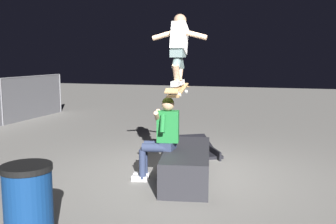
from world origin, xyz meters
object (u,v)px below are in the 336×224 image
at_px(skateboard, 178,90).
at_px(trash_bin, 28,205).
at_px(ledge_box_main, 187,164).
at_px(person_sitting_on_ledge, 161,134).
at_px(kicker_ramp, 191,150).
at_px(skater_airborne, 179,46).

relative_size(skateboard, trash_bin, 1.18).
xyz_separation_m(ledge_box_main, skateboard, (0.03, 0.16, 1.19)).
bearing_deg(person_sitting_on_ledge, skateboard, -55.47).
bearing_deg(skateboard, trash_bin, 161.64).
distance_m(ledge_box_main, kicker_ramp, 1.76).
bearing_deg(skater_airborne, trash_bin, 162.08).
xyz_separation_m(person_sitting_on_ledge, skateboard, (0.16, -0.23, 0.69)).
distance_m(skater_airborne, kicker_ramp, 2.65).
relative_size(skateboard, kicker_ramp, 0.67).
bearing_deg(ledge_box_main, skater_airborne, 62.84).
xyz_separation_m(kicker_ramp, trash_bin, (-4.31, 0.69, 0.38)).
relative_size(skater_airborne, trash_bin, 1.28).
height_order(person_sitting_on_ledge, trash_bin, person_sitting_on_ledge).
height_order(skateboard, skater_airborne, skater_airborne).
xyz_separation_m(ledge_box_main, skater_airborne, (0.09, 0.17, 1.88)).
height_order(ledge_box_main, skater_airborne, skater_airborne).
height_order(ledge_box_main, skateboard, skateboard).
bearing_deg(trash_bin, skater_airborne, -17.92).
xyz_separation_m(person_sitting_on_ledge, kicker_ramp, (1.85, -0.05, -0.69)).
xyz_separation_m(ledge_box_main, kicker_ramp, (1.72, 0.34, -0.20)).
distance_m(person_sitting_on_ledge, skateboard, 0.75).
bearing_deg(ledge_box_main, kicker_ramp, 11.25).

